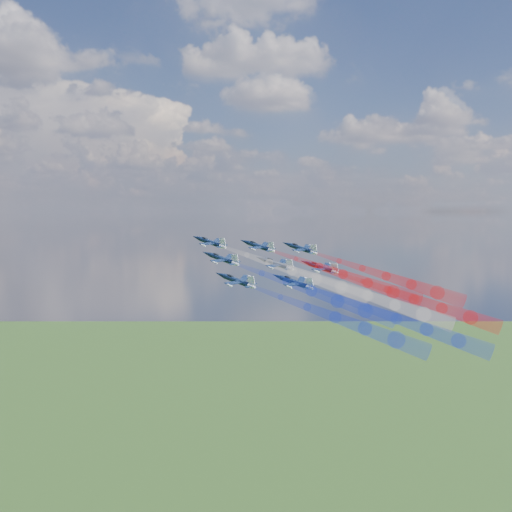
{
  "coord_description": "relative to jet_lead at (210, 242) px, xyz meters",
  "views": [
    {
      "loc": [
        -29.46,
        -152.75,
        178.16
      ],
      "look_at": [
        -4.45,
        14.99,
        165.91
      ],
      "focal_mm": 43.19,
      "sensor_mm": 36.0,
      "label": 1
    }
  ],
  "objects": [
    {
      "name": "jet_lead",
      "position": [
        0.0,
        0.0,
        0.0
      ],
      "size": [
        15.8,
        15.48,
        7.52
      ],
      "primitive_type": null,
      "rotation": [
        0.26,
        -0.14,
        0.86
      ],
      "color": "black"
    },
    {
      "name": "trail_center_third",
      "position": [
        37.61,
        -28.02,
        -12.33
      ],
      "size": [
        36.03,
        30.37,
        15.52
      ],
      "primitive_type": null,
      "rotation": [
        0.26,
        -0.14,
        0.86
      ],
      "color": "white"
    },
    {
      "name": "jet_rear_right",
      "position": [
        29.92,
        -10.49,
        -6.68
      ],
      "size": [
        15.8,
        15.48,
        7.52
      ],
      "primitive_type": null,
      "rotation": [
        0.26,
        -0.14,
        0.86
      ],
      "color": "black"
    },
    {
      "name": "trail_lead",
      "position": [
        20.55,
        -16.35,
        -6.91
      ],
      "size": [
        36.03,
        30.37,
        15.52
      ],
      "primitive_type": null,
      "rotation": [
        0.26,
        -0.14,
        0.86
      ],
      "color": "white"
    },
    {
      "name": "jet_inner_left",
      "position": [
        2.1,
        -13.12,
        -3.78
      ],
      "size": [
        15.8,
        15.48,
        7.52
      ],
      "primitive_type": null,
      "rotation": [
        0.26,
        -0.14,
        0.86
      ],
      "color": "black"
    },
    {
      "name": "jet_center_third",
      "position": [
        17.07,
        -11.68,
        -5.42
      ],
      "size": [
        15.8,
        15.48,
        7.52
      ],
      "primitive_type": null,
      "rotation": [
        0.26,
        -0.14,
        0.86
      ],
      "color": "black"
    },
    {
      "name": "jet_inner_right",
      "position": [
        14.06,
        0.33,
        -1.24
      ],
      "size": [
        15.8,
        15.48,
        7.52
      ],
      "primitive_type": null,
      "rotation": [
        0.26,
        -0.14,
        0.86
      ],
      "color": "black"
    },
    {
      "name": "trail_inner_left",
      "position": [
        22.65,
        -29.47,
        -10.69
      ],
      "size": [
        36.03,
        30.37,
        15.52
      ],
      "primitive_type": null,
      "rotation": [
        0.26,
        -0.14,
        0.86
      ],
      "color": "#1832D2"
    },
    {
      "name": "trail_rear_right",
      "position": [
        50.46,
        -26.84,
        -13.6
      ],
      "size": [
        36.03,
        30.37,
        15.52
      ],
      "primitive_type": null,
      "rotation": [
        0.26,
        -0.14,
        0.86
      ],
      "color": "red"
    },
    {
      "name": "trail_outer_right",
      "position": [
        47.74,
        -13.75,
        -9.07
      ],
      "size": [
        36.03,
        30.37,
        15.52
      ],
      "primitive_type": null,
      "rotation": [
        0.26,
        -0.14,
        0.86
      ],
      "color": "red"
    },
    {
      "name": "jet_outer_right",
      "position": [
        27.19,
        2.6,
        -2.16
      ],
      "size": [
        15.8,
        15.48,
        7.52
      ],
      "primitive_type": null,
      "rotation": [
        0.26,
        -0.14,
        0.86
      ],
      "color": "black"
    },
    {
      "name": "jet_rear_left",
      "position": [
        19.2,
        -25.64,
        -8.92
      ],
      "size": [
        15.8,
        15.48,
        7.52
      ],
      "primitive_type": null,
      "rotation": [
        0.26,
        -0.14,
        0.86
      ],
      "color": "black"
    },
    {
      "name": "trail_outer_left",
      "position": [
        25.05,
        -42.67,
        -15.11
      ],
      "size": [
        36.03,
        30.37,
        15.52
      ],
      "primitive_type": null,
      "rotation": [
        0.26,
        -0.14,
        0.86
      ],
      "color": "#1832D2"
    },
    {
      "name": "jet_outer_left",
      "position": [
        4.5,
        -26.32,
        -8.2
      ],
      "size": [
        15.8,
        15.48,
        7.52
      ],
      "primitive_type": null,
      "rotation": [
        0.26,
        -0.14,
        0.86
      ],
      "color": "black"
    },
    {
      "name": "trail_inner_right",
      "position": [
        34.61,
        -16.02,
        -8.15
      ],
      "size": [
        36.03,
        30.37,
        15.52
      ],
      "primitive_type": null,
      "rotation": [
        0.26,
        -0.14,
        0.86
      ],
      "color": "red"
    },
    {
      "name": "trail_rear_left",
      "position": [
        39.74,
        -41.99,
        -15.83
      ],
      "size": [
        36.03,
        30.37,
        15.52
      ],
      "primitive_type": null,
      "rotation": [
        0.26,
        -0.14,
        0.86
      ],
      "color": "#1832D2"
    }
  ]
}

